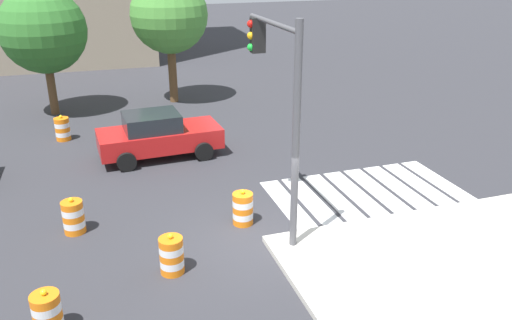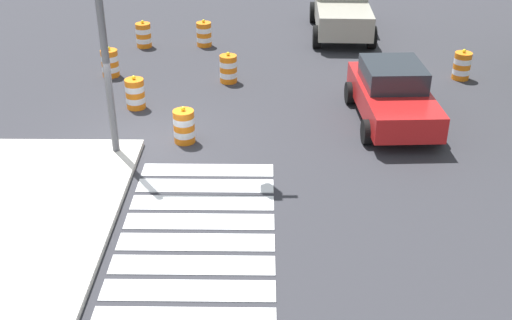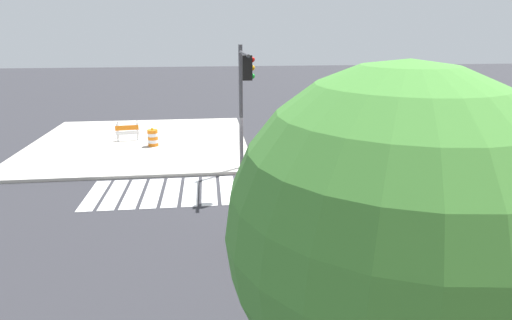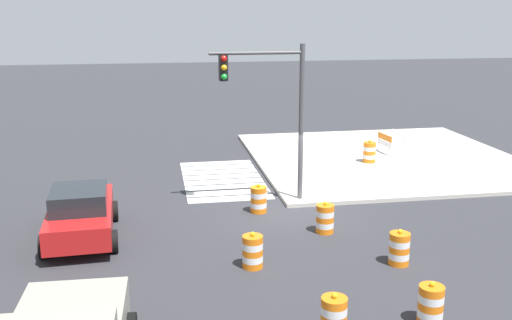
% 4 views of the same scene
% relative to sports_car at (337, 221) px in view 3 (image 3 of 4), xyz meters
% --- Properties ---
extents(ground_plane, '(120.00, 120.00, 0.00)m').
position_rel_sports_car_xyz_m(ground_plane, '(1.63, -6.77, -0.81)').
color(ground_plane, '#2D2D33').
extents(sidewalk_corner, '(12.00, 12.00, 0.15)m').
position_rel_sports_car_xyz_m(sidewalk_corner, '(7.63, -12.77, -0.74)').
color(sidewalk_corner, '#BCB7AD').
rests_on(sidewalk_corner, ground).
extents(crosswalk_stripes, '(5.85, 3.20, 0.02)m').
position_rel_sports_car_xyz_m(crosswalk_stripes, '(5.63, -4.97, -0.80)').
color(crosswalk_stripes, silver).
rests_on(crosswalk_stripes, ground).
extents(sports_car, '(4.39, 2.30, 1.63)m').
position_rel_sports_car_xyz_m(sports_car, '(0.00, 0.00, 0.00)').
color(sports_car, red).
rests_on(sports_car, ground).
extents(traffic_barrel_near_corner, '(0.56, 0.56, 1.02)m').
position_rel_sports_car_xyz_m(traffic_barrel_near_corner, '(-2.95, -4.77, -0.36)').
color(traffic_barrel_near_corner, orange).
rests_on(traffic_barrel_near_corner, ground).
extents(traffic_barrel_crosswalk_end, '(0.56, 0.56, 1.02)m').
position_rel_sports_car_xyz_m(traffic_barrel_crosswalk_end, '(-3.33, 2.90, -0.36)').
color(traffic_barrel_crosswalk_end, orange).
rests_on(traffic_barrel_crosswalk_end, ground).
extents(traffic_barrel_median_near, '(0.56, 0.56, 1.02)m').
position_rel_sports_car_xyz_m(traffic_barrel_median_near, '(-0.80, -7.41, -0.36)').
color(traffic_barrel_median_near, orange).
rests_on(traffic_barrel_median_near, ground).
extents(traffic_barrel_median_far, '(0.56, 0.56, 1.02)m').
position_rel_sports_car_xyz_m(traffic_barrel_median_far, '(-6.67, -5.88, -0.36)').
color(traffic_barrel_median_far, orange).
rests_on(traffic_barrel_median_far, ground).
extents(traffic_barrel_far_curb, '(0.56, 0.56, 1.02)m').
position_rel_sports_car_xyz_m(traffic_barrel_far_curb, '(-6.53, -8.14, -0.36)').
color(traffic_barrel_far_curb, orange).
rests_on(traffic_barrel_far_curb, ground).
extents(traffic_barrel_lane_center, '(0.56, 0.56, 1.02)m').
position_rel_sports_car_xyz_m(traffic_barrel_lane_center, '(-3.44, -8.73, -0.36)').
color(traffic_barrel_lane_center, orange).
rests_on(traffic_barrel_lane_center, ground).
extents(traffic_barrel_opposite_curb, '(0.56, 0.56, 1.02)m').
position_rel_sports_car_xyz_m(traffic_barrel_opposite_curb, '(1.44, -5.71, -0.36)').
color(traffic_barrel_opposite_curb, orange).
rests_on(traffic_barrel_opposite_curb, ground).
extents(traffic_barrel_on_sidewalk, '(0.56, 0.56, 1.02)m').
position_rel_sports_car_xyz_m(traffic_barrel_on_sidewalk, '(6.75, -11.69, -0.21)').
color(traffic_barrel_on_sidewalk, orange).
rests_on(traffic_barrel_on_sidewalk, sidewalk_corner).
extents(construction_barricade, '(1.31, 0.91, 1.00)m').
position_rel_sports_car_xyz_m(construction_barricade, '(8.37, -13.21, -0.09)').
color(construction_barricade, silver).
rests_on(construction_barricade, sidewalk_corner).
extents(traffic_light_pole, '(0.47, 3.29, 5.50)m').
position_rel_sports_car_xyz_m(traffic_light_pole, '(2.21, -6.23, 3.10)').
color(traffic_light_pole, '#4C4C51').
rests_on(traffic_light_pole, sidewalk_corner).
extents(street_tree_streetside_near, '(3.59, 3.59, 5.96)m').
position_rel_sports_car_xyz_m(street_tree_streetside_near, '(1.78, 7.05, 3.32)').
color(street_tree_streetside_near, brown).
rests_on(street_tree_streetside_near, ground).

